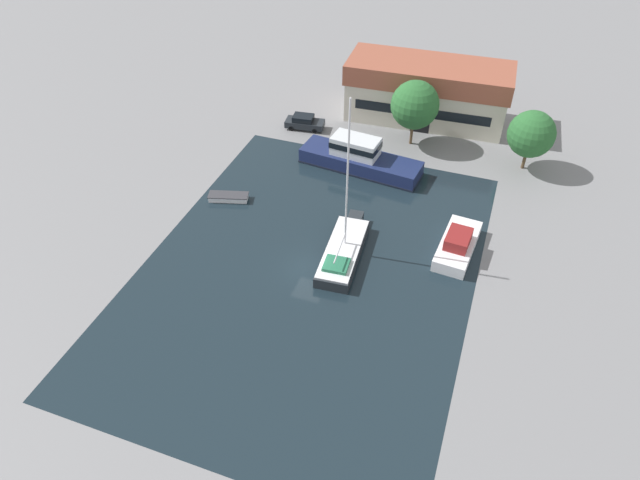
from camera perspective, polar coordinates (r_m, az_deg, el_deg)
ground_plane at (r=48.34m, az=-1.13°, el=-2.94°), size 440.00×440.00×0.00m
water_canal at (r=48.34m, az=-1.13°, el=-2.94°), size 27.21×37.45×0.01m
warehouse_building at (r=69.25m, az=10.68°, el=14.41°), size 18.89×8.17×6.78m
quay_tree_near_building at (r=63.16m, az=9.47°, el=13.18°), size 5.19×5.19×7.32m
quay_tree_by_water at (r=62.12m, az=20.38°, el=9.89°), size 4.78×4.78×6.43m
parked_car at (r=67.14m, az=-1.57°, el=11.71°), size 4.62×2.41×1.63m
sailboat_moored at (r=49.19m, az=2.36°, el=-1.01°), size 3.53×9.98×14.69m
motor_cruiser at (r=59.90m, az=3.92°, el=8.19°), size 13.11×4.93×3.48m
small_dinghy at (r=56.42m, az=-9.14°, el=4.26°), size 4.09×2.35×0.60m
cabin_boat at (r=50.90m, az=13.59°, el=-0.44°), size 3.32×7.11×2.19m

